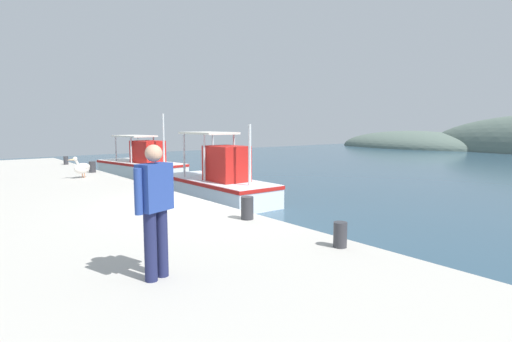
{
  "coord_description": "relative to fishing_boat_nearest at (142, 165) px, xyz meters",
  "views": [
    {
      "loc": [
        8.57,
        -5.53,
        2.8
      ],
      "look_at": [
        -1.46,
        2.44,
        1.32
      ],
      "focal_mm": 28.35,
      "sensor_mm": 36.0,
      "label": 1
    }
  ],
  "objects": [
    {
      "name": "fishing_boat_nearest",
      "position": [
        0.0,
        0.0,
        0.0
      ],
      "size": [
        6.03,
        2.93,
        3.33
      ],
      "color": "white",
      "rests_on": "ground"
    },
    {
      "name": "fisherman_standing",
      "position": [
        15.81,
        -6.42,
        1.13
      ],
      "size": [
        0.38,
        0.61,
        1.75
      ],
      "color": "#1E234C",
      "rests_on": "quay_pier"
    },
    {
      "name": "fishing_boat_second",
      "position": [
        8.22,
        -0.52,
        0.02
      ],
      "size": [
        5.48,
        1.89,
        2.81
      ],
      "color": "white",
      "rests_on": "ground"
    },
    {
      "name": "distant_hill_second",
      "position": [
        -6.33,
        37.36,
        -0.65
      ],
      "size": [
        19.49,
        9.77,
        4.08
      ],
      "primitive_type": "ellipsoid",
      "color": "#596B60",
      "rests_on": "ground"
    },
    {
      "name": "pelican",
      "position": [
        4.76,
        -4.32,
        0.55
      ],
      "size": [
        0.56,
        0.96,
        0.82
      ],
      "color": "tan",
      "rests_on": "quay_pier"
    },
    {
      "name": "mooring_bollard_third",
      "position": [
        13.9,
        -3.48,
        0.39
      ],
      "size": [
        0.27,
        0.27,
        0.48
      ],
      "primitive_type": "cylinder",
      "color": "#333338",
      "rests_on": "quay_pier"
    },
    {
      "name": "mooring_bollard_second",
      "position": [
        3.19,
        -3.48,
        0.38
      ],
      "size": [
        0.27,
        0.27,
        0.46
      ],
      "primitive_type": "cylinder",
      "color": "#333338",
      "rests_on": "quay_pier"
    },
    {
      "name": "mooring_bollard_fourth",
      "position": [
        16.41,
        -3.48,
        0.36
      ],
      "size": [
        0.22,
        0.22,
        0.42
      ],
      "primitive_type": "cylinder",
      "color": "#333338",
      "rests_on": "quay_pier"
    },
    {
      "name": "mooring_bollard_nearest",
      "position": [
        -1.14,
        -3.48,
        0.36
      ],
      "size": [
        0.22,
        0.22,
        0.41
      ],
      "primitive_type": "cylinder",
      "color": "#333338",
      "rests_on": "quay_pier"
    },
    {
      "name": "water_surface",
      "position": [
        12.02,
        14.97,
        -0.65
      ],
      "size": [
        60.0,
        60.0,
        0.0
      ],
      "primitive_type": "plane",
      "color": "#2D4C60",
      "rests_on": "ground"
    }
  ]
}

